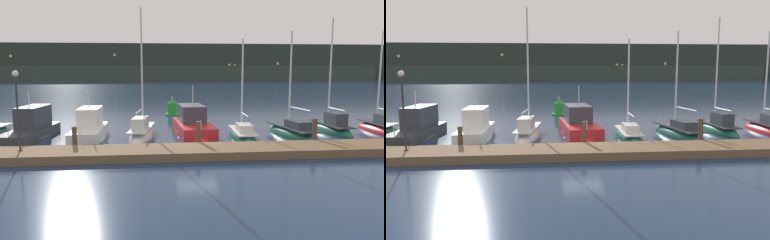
% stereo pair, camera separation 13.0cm
% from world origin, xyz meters
% --- Properties ---
extents(ground_plane, '(400.00, 400.00, 0.00)m').
position_xyz_m(ground_plane, '(0.00, 0.00, 0.00)').
color(ground_plane, '#192D4C').
extents(dock, '(35.27, 2.80, 0.45)m').
position_xyz_m(dock, '(0.00, -2.22, 0.23)').
color(dock, brown).
rests_on(dock, ground).
extents(mooring_pile_1, '(0.28, 0.28, 1.45)m').
position_xyz_m(mooring_pile_1, '(-7.19, -0.57, 0.73)').
color(mooring_pile_1, '#4C3D2D').
rests_on(mooring_pile_1, ground).
extents(mooring_pile_2, '(0.28, 0.28, 1.65)m').
position_xyz_m(mooring_pile_2, '(0.00, -0.57, 0.83)').
color(mooring_pile_2, '#4C3D2D').
rests_on(mooring_pile_2, ground).
extents(mooring_pile_3, '(0.28, 0.28, 1.73)m').
position_xyz_m(mooring_pile_3, '(7.19, -0.57, 0.86)').
color(mooring_pile_3, '#4C3D2D').
rests_on(mooring_pile_3, ground).
extents(motorboat_berth_2, '(2.74, 7.28, 3.82)m').
position_xyz_m(motorboat_berth_2, '(-10.95, 3.67, 0.38)').
color(motorboat_berth_2, '#2D3338').
rests_on(motorboat_berth_2, ground).
extents(motorboat_berth_3, '(2.06, 6.01, 3.72)m').
position_xyz_m(motorboat_berth_3, '(-6.99, 3.26, 0.41)').
color(motorboat_berth_3, white).
rests_on(motorboat_berth_3, ground).
extents(sailboat_berth_4, '(2.25, 6.04, 9.43)m').
position_xyz_m(sailboat_berth_4, '(-3.48, 3.64, 0.19)').
color(sailboat_berth_4, white).
rests_on(sailboat_berth_4, ground).
extents(motorboat_berth_5, '(3.01, 7.21, 4.08)m').
position_xyz_m(motorboat_berth_5, '(0.22, 4.72, 0.37)').
color(motorboat_berth_5, red).
rests_on(motorboat_berth_5, ground).
extents(sailboat_berth_6, '(1.84, 5.51, 7.34)m').
position_xyz_m(sailboat_berth_6, '(3.49, 2.75, 0.10)').
color(sailboat_berth_6, '#195647').
rests_on(sailboat_berth_6, ground).
extents(sailboat_berth_7, '(2.65, 6.56, 8.08)m').
position_xyz_m(sailboat_berth_7, '(7.14, 2.97, 0.10)').
color(sailboat_berth_7, '#195647').
rests_on(sailboat_berth_7, ground).
extents(sailboat_berth_8, '(1.82, 5.63, 9.19)m').
position_xyz_m(sailboat_berth_8, '(10.62, 4.25, 0.16)').
color(sailboat_berth_8, '#195647').
rests_on(sailboat_berth_8, ground).
extents(sailboat_berth_9, '(1.60, 5.76, 8.06)m').
position_xyz_m(sailboat_berth_9, '(14.23, 3.73, 0.16)').
color(sailboat_berth_9, red).
rests_on(sailboat_berth_9, ground).
extents(channel_buoy, '(1.40, 1.40, 1.86)m').
position_xyz_m(channel_buoy, '(-0.77, 15.22, 0.68)').
color(channel_buoy, green).
rests_on(channel_buoy, ground).
extents(dock_lamppost, '(0.32, 0.32, 4.23)m').
position_xyz_m(dock_lamppost, '(-9.70, -2.07, 3.26)').
color(dock_lamppost, '#2D2D33').
rests_on(dock_lamppost, dock).
extents(hillside_backdrop, '(240.00, 23.00, 12.57)m').
position_xyz_m(hillside_backdrop, '(0.22, 114.52, 5.79)').
color(hillside_backdrop, '#28332D').
rests_on(hillside_backdrop, ground).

